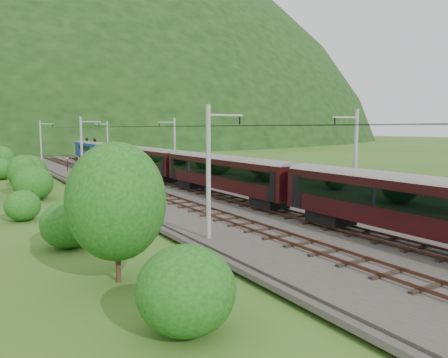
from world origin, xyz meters
TOP-DOWN VIEW (x-y plane):
  - ground at (0.00, 0.00)m, footprint 600.00×600.00m
  - railbed at (0.00, 10.00)m, footprint 14.00×220.00m
  - track_left at (-2.40, 10.00)m, footprint 2.40×220.00m
  - track_right at (2.40, 10.00)m, footprint 2.40×220.00m
  - catenary_left at (-6.12, 32.00)m, footprint 2.54×192.28m
  - catenary_right at (6.12, 32.00)m, footprint 2.54×192.28m
  - overhead_wires at (0.00, 10.00)m, footprint 4.83×198.00m
  - mountain_main at (0.00, 260.00)m, footprint 504.00×360.00m
  - train at (2.40, -8.78)m, footprint 2.71×150.82m
  - hazard_post_near at (-0.01, 61.74)m, footprint 0.14×0.14m
  - hazard_post_far at (0.75, 40.46)m, footprint 0.15×0.15m
  - signal at (-4.76, 48.26)m, footprint 0.23×0.23m
  - vegetation_left at (-13.26, 30.66)m, footprint 11.20×145.87m
  - vegetation_right at (11.23, 19.98)m, footprint 5.33×96.37m

SIDE VIEW (x-z plane):
  - ground at x=0.00m, z-range 0.00..0.00m
  - mountain_main at x=0.00m, z-range -122.00..122.00m
  - railbed at x=0.00m, z-range 0.00..0.30m
  - track_left at x=-2.40m, z-range 0.24..0.51m
  - track_right at x=2.40m, z-range 0.24..0.51m
  - hazard_post_near at x=-0.01m, z-range 0.30..1.66m
  - hazard_post_far at x=0.75m, z-range 0.30..1.69m
  - vegetation_right at x=11.23m, z-range -0.14..2.78m
  - signal at x=-4.76m, z-range 0.48..2.52m
  - vegetation_left at x=-13.26m, z-range -1.09..5.26m
  - train at x=2.40m, z-range 0.90..5.59m
  - catenary_left at x=-6.12m, z-range 0.50..8.50m
  - catenary_right at x=6.12m, z-range 0.50..8.50m
  - overhead_wires at x=0.00m, z-range 7.08..7.12m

